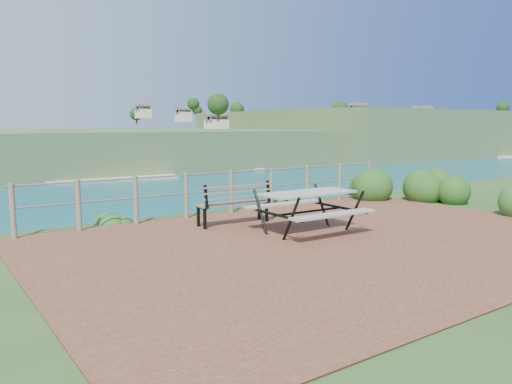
{
  "coord_description": "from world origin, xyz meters",
  "views": [
    {
      "loc": [
        -6.04,
        -6.34,
        2.06
      ],
      "look_at": [
        -0.54,
        1.57,
        0.75
      ],
      "focal_mm": 35.0,
      "sensor_mm": 36.0,
      "label": 1
    }
  ],
  "objects": [
    {
      "name": "ground",
      "position": [
        0.0,
        0.0,
        0.0
      ],
      "size": [
        10.0,
        7.0,
        0.12
      ],
      "primitive_type": "cube",
      "color": "brown",
      "rests_on": "ground"
    },
    {
      "name": "safety_railing",
      "position": [
        0.0,
        3.35,
        0.57
      ],
      "size": [
        9.4,
        0.1,
        1.0
      ],
      "color": "#6B5B4C",
      "rests_on": "ground"
    },
    {
      "name": "distant_bay",
      "position": [
        173.07,
        202.61,
        -1.52
      ],
      "size": [
        290.0,
        232.36,
        24.0
      ],
      "color": "#42552A",
      "rests_on": "ground"
    },
    {
      "name": "picnic_table",
      "position": [
        0.09,
        0.75,
        0.5
      ],
      "size": [
        1.85,
        1.59,
        0.77
      ],
      "rotation": [
        0.0,
        0.0,
        -0.02
      ],
      "color": "gray",
      "rests_on": "ground"
    },
    {
      "name": "park_bench",
      "position": [
        -0.65,
        2.23,
        0.58
      ],
      "size": [
        1.58,
        0.47,
        0.88
      ],
      "rotation": [
        0.0,
        0.0,
        -0.05
      ],
      "color": "brown",
      "rests_on": "ground"
    },
    {
      "name": "shrub_right_front",
      "position": [
        5.56,
        1.69,
        0.0
      ],
      "size": [
        1.28,
        1.28,
        1.82
      ],
      "primitive_type": "ellipsoid",
      "color": "#1A4314",
      "rests_on": "ground"
    },
    {
      "name": "shrub_right_edge",
      "position": [
        4.57,
        3.16,
        0.0
      ],
      "size": [
        1.09,
        1.09,
        1.56
      ],
      "primitive_type": "ellipsoid",
      "color": "#1A4314",
      "rests_on": "ground"
    },
    {
      "name": "shrub_lip_west",
      "position": [
        -2.66,
        3.75,
        0.0
      ],
      "size": [
        0.68,
        0.68,
        0.39
      ],
      "primitive_type": "ellipsoid",
      "color": "#2B501E",
      "rests_on": "ground"
    },
    {
      "name": "shrub_lip_east",
      "position": [
        1.87,
        3.88,
        0.0
      ],
      "size": [
        0.78,
        0.78,
        0.53
      ],
      "primitive_type": "ellipsoid",
      "color": "#1A4314",
      "rests_on": "ground"
    }
  ]
}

